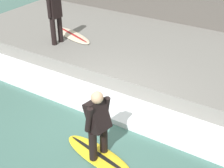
# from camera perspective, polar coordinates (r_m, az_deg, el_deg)

# --- Properties ---
(ground_plane) EXTENTS (28.00, 28.00, 0.00)m
(ground_plane) POSITION_cam_1_polar(r_m,az_deg,el_deg) (7.06, -2.32, -6.80)
(ground_plane) COLOR #426B60
(concrete_ledge) EXTENTS (4.40, 12.88, 0.52)m
(concrete_ledge) POSITION_cam_1_polar(r_m,az_deg,el_deg) (9.40, 8.84, 5.07)
(concrete_ledge) COLOR slate
(concrete_ledge) RESTS_ON ground_plane
(back_wall) EXTENTS (0.50, 13.52, 1.43)m
(back_wall) POSITION_cam_1_polar(r_m,az_deg,el_deg) (11.38, 14.17, 11.67)
(back_wall) COLOR #544F49
(back_wall) RESTS_ON ground_plane
(wave_foam_crest) EXTENTS (1.01, 12.23, 0.13)m
(wave_foam_crest) POSITION_cam_1_polar(r_m,az_deg,el_deg) (7.41, 0.15, -4.08)
(wave_foam_crest) COLOR silver
(wave_foam_crest) RESTS_ON ground_plane
(surfboard_riding) EXTENTS (0.79, 1.73, 0.07)m
(surfboard_riding) POSITION_cam_1_polar(r_m,az_deg,el_deg) (6.20, -2.43, -12.94)
(surfboard_riding) COLOR yellow
(surfboard_riding) RESTS_ON ground_plane
(surfer_riding) EXTENTS (0.53, 0.46, 1.43)m
(surfer_riding) POSITION_cam_1_polar(r_m,az_deg,el_deg) (5.65, -2.61, -6.93)
(surfer_riding) COLOR black
(surfer_riding) RESTS_ON surfboard_riding
(surfer_waiting_near) EXTENTS (0.53, 0.25, 1.57)m
(surfer_waiting_near) POSITION_cam_1_polar(r_m,az_deg,el_deg) (9.35, -10.35, 12.38)
(surfer_waiting_near) COLOR black
(surfer_waiting_near) RESTS_ON concrete_ledge
(surfboard_waiting_near) EXTENTS (1.06, 1.82, 0.07)m
(surfboard_waiting_near) POSITION_cam_1_polar(r_m,az_deg,el_deg) (10.08, -7.20, 8.84)
(surfboard_waiting_near) COLOR beige
(surfboard_waiting_near) RESTS_ON concrete_ledge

